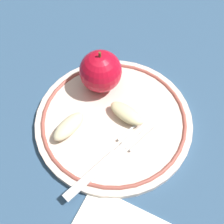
# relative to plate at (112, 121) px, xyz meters

# --- Properties ---
(ground_plane) EXTENTS (2.00, 2.00, 0.00)m
(ground_plane) POSITION_rel_plate_xyz_m (0.00, 0.00, -0.01)
(ground_plane) COLOR #2F4D6D
(plate) EXTENTS (0.24, 0.24, 0.01)m
(plate) POSITION_rel_plate_xyz_m (0.00, 0.00, 0.00)
(plate) COLOR beige
(plate) RESTS_ON ground_plane
(apple_red_whole) EXTENTS (0.07, 0.07, 0.07)m
(apple_red_whole) POSITION_rel_plate_xyz_m (-0.04, 0.06, 0.04)
(apple_red_whole) COLOR red
(apple_red_whole) RESTS_ON plate
(apple_slice_front) EXTENTS (0.04, 0.06, 0.02)m
(apple_slice_front) POSITION_rel_plate_xyz_m (-0.05, -0.04, 0.02)
(apple_slice_front) COLOR beige
(apple_slice_front) RESTS_ON plate
(apple_slice_back) EXTENTS (0.06, 0.04, 0.02)m
(apple_slice_back) POSITION_rel_plate_xyz_m (0.02, 0.01, 0.02)
(apple_slice_back) COLOR beige
(apple_slice_back) RESTS_ON plate
(fork) EXTENTS (0.09, 0.16, 0.00)m
(fork) POSITION_rel_plate_xyz_m (0.02, -0.06, 0.01)
(fork) COLOR silver
(fork) RESTS_ON plate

